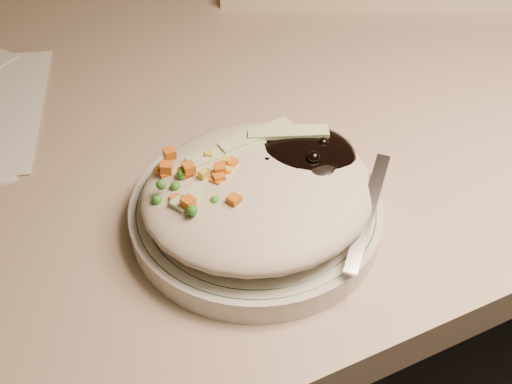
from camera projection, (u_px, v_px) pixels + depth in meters
name	position (u px, v px, depth m)	size (l,w,h in m)	color
desk	(257.00, 211.00, 0.90)	(1.40, 0.70, 0.74)	tan
plate	(256.00, 215.00, 0.60)	(0.21, 0.21, 0.02)	beige
plate_rim	(256.00, 206.00, 0.59)	(0.20, 0.20, 0.00)	#144723
meal	(261.00, 186.00, 0.58)	(0.21, 0.19, 0.05)	#BCB398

